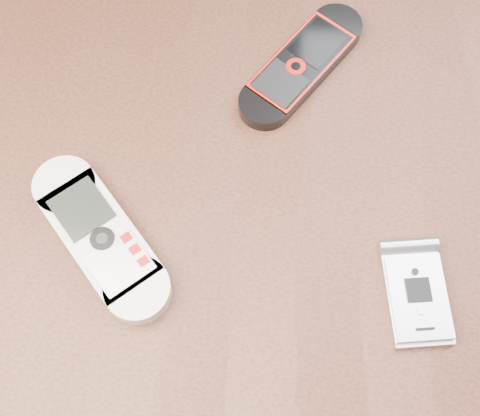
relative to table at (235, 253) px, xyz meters
name	(u,v)px	position (x,y,z in m)	size (l,w,h in m)	color
ground	(237,364)	(0.00, 0.00, -0.64)	(4.00, 4.00, 0.00)	#472B19
table	(235,253)	(0.00, 0.00, 0.00)	(1.20, 0.80, 0.75)	black
nokia_white	(100,237)	(-0.11, -0.03, 0.11)	(0.05, 0.17, 0.02)	beige
nokia_black_red	(302,65)	(0.06, 0.15, 0.11)	(0.05, 0.16, 0.02)	black
motorola_razr	(417,295)	(0.15, -0.07, 0.11)	(0.05, 0.09, 0.01)	#B3B3B7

